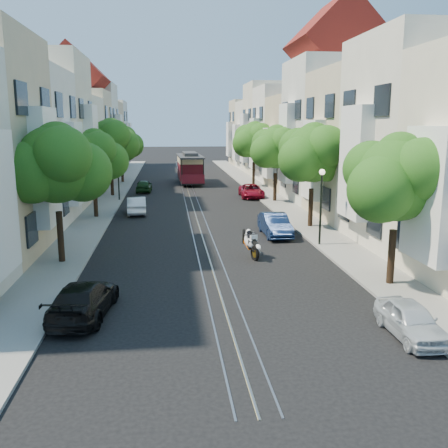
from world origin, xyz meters
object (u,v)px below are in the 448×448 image
object	(u,v)px
tree_w_c	(111,142)
lamp_east	(321,195)
tree_w_d	(122,142)
parked_car_e_mid	(275,225)
parked_car_w_near	(84,299)
parked_car_w_mid	(137,205)
tree_w_a	(57,166)
cable_car	(190,167)
tree_e_d	(255,141)
tree_e_a	(398,181)
tree_w_b	(94,157)
sportbike_rider	(250,242)
parked_car_e_near	(411,320)
lamp_west	(118,169)
parked_car_e_far	(251,191)
parked_car_w_far	(144,186)
tree_e_b	(313,155)
tree_e_c	(277,149)

from	to	relation	value
tree_w_c	lamp_east	world-z (taller)	tree_w_c
tree_w_d	parked_car_e_mid	world-z (taller)	tree_w_d
parked_car_w_near	parked_car_w_mid	xyz separation A→B (m)	(0.61, 20.59, 0.00)
tree_w_a	cable_car	world-z (taller)	tree_w_a
tree_e_d	tree_w_d	distance (m)	15.25
tree_e_a	tree_w_c	distance (m)	31.49
tree_e_d	tree_w_b	xyz separation A→B (m)	(-14.40, -17.00, -0.47)
parked_car_w_near	tree_w_d	bearing A→B (deg)	-80.41
tree_w_a	parked_car_e_mid	size ratio (longest dim) A/B	1.63
tree_w_d	sportbike_rider	world-z (taller)	tree_w_d
parked_car_e_near	parked_car_w_near	size ratio (longest dim) A/B	0.76
tree_e_a	cable_car	size ratio (longest dim) A/B	0.74
tree_e_a	lamp_west	distance (m)	28.51
tree_e_a	parked_car_e_mid	distance (m)	10.97
parked_car_e_near	parked_car_w_mid	world-z (taller)	parked_car_w_mid
tree_w_b	tree_w_c	size ratio (longest dim) A/B	0.88
tree_w_b	parked_car_e_far	xyz separation A→B (m)	(12.74, 8.82, -3.79)
tree_w_d	cable_car	distance (m)	8.24
tree_e_a	tree_e_d	bearing A→B (deg)	90.00
tree_w_a	parked_car_e_near	distance (m)	16.71
tree_w_a	parked_car_w_far	world-z (taller)	tree_w_a
tree_e_d	tree_w_b	world-z (taller)	tree_e_d
tree_e_a	lamp_west	bearing A→B (deg)	118.45
tree_e_d	parked_car_w_far	size ratio (longest dim) A/B	1.90
parked_car_e_far	parked_car_w_mid	bearing A→B (deg)	-141.65
parked_car_e_near	parked_car_w_far	distance (m)	37.05
tree_w_a	sportbike_rider	size ratio (longest dim) A/B	3.18
lamp_east	tree_e_d	bearing A→B (deg)	87.96
parked_car_w_near	sportbike_rider	bearing A→B (deg)	-127.99
tree_w_d	cable_car	bearing A→B (deg)	-11.23
tree_w_d	lamp_east	bearing A→B (deg)	-67.20
tree_e_a	tree_e_b	distance (m)	12.00
parked_car_e_near	parked_car_w_near	world-z (taller)	parked_car_w_near
tree_w_c	cable_car	bearing A→B (deg)	51.15
tree_w_d	parked_car_w_far	size ratio (longest dim) A/B	1.80
tree_w_b	parked_car_w_far	bearing A→B (deg)	78.69
tree_w_b	parked_car_w_near	distance (m)	19.56
tree_e_b	lamp_east	bearing A→B (deg)	-100.93
tree_e_b	tree_w_c	xyz separation A→B (m)	(-14.40, 16.00, 0.34)
tree_w_a	tree_w_c	world-z (taller)	tree_w_c
tree_e_c	parked_car_e_mid	size ratio (longest dim) A/B	1.59
tree_w_a	tree_w_d	distance (m)	34.00
tree_e_b	parked_car_w_near	distance (m)	19.12
lamp_west	parked_car_e_near	bearing A→B (deg)	-68.36
tree_e_a	tree_e_c	bearing A→B (deg)	90.00
tree_w_b	lamp_west	world-z (taller)	tree_w_b
tree_e_c	tree_w_b	size ratio (longest dim) A/B	1.04
parked_car_e_far	tree_e_a	bearing A→B (deg)	-84.08
tree_e_a	tree_w_b	world-z (taller)	same
tree_w_c	sportbike_rider	world-z (taller)	tree_w_c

